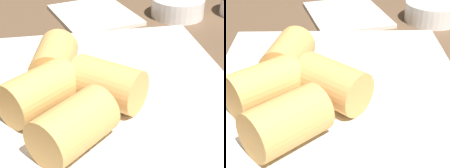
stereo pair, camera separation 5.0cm
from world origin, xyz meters
TOP-DOWN VIEW (x-y plane):
  - table_surface at (0.00, 0.00)cm, footprint 180.00×140.00cm
  - serving_plate at (2.71, 2.67)cm, footprint 33.59×26.59cm
  - roll_front_left at (-2.78, -2.47)cm, footprint 7.82×5.66cm
  - roll_front_right at (8.93, -1.36)cm, footprint 7.70×7.91cm
  - roll_back_left at (3.06, 1.78)cm, footprint 7.70×7.91cm
  - roll_back_right at (3.36, -4.00)cm, footprint 7.62×7.95cm
  - dipping_bowl_near at (-21.38, 17.78)cm, footprint 8.38×8.38cm
  - napkin at (-23.45, 4.63)cm, footprint 16.04×14.60cm

SIDE VIEW (x-z plane):
  - table_surface at x=0.00cm, z-range 0.00..2.00cm
  - napkin at x=-23.45cm, z-range 2.00..2.60cm
  - serving_plate at x=2.71cm, z-range 2.01..3.51cm
  - dipping_bowl_near at x=-21.38cm, z-range 2.13..5.12cm
  - roll_front_left at x=-2.78cm, z-range 3.50..7.82cm
  - roll_front_right at x=8.93cm, z-range 3.50..7.82cm
  - roll_back_left at x=3.06cm, z-range 3.50..7.82cm
  - roll_back_right at x=3.36cm, z-range 3.50..7.82cm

